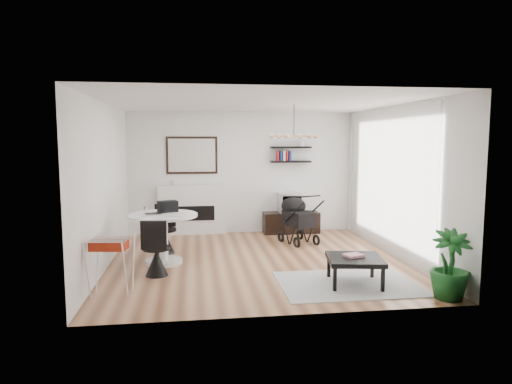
{
  "coord_description": "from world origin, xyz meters",
  "views": [
    {
      "loc": [
        -1.06,
        -7.65,
        2.09
      ],
      "look_at": [
        0.04,
        0.4,
        1.16
      ],
      "focal_mm": 32.0,
      "sensor_mm": 36.0,
      "label": 1
    }
  ],
  "objects": [
    {
      "name": "rug",
      "position": [
        1.13,
        -1.46,
        0.01
      ],
      "size": [
        1.97,
        1.42,
        0.01
      ],
      "primitive_type": "cube",
      "color": "gray",
      "rests_on": "floor"
    },
    {
      "name": "shelf_lower",
      "position": [
        1.09,
        2.37,
        1.6
      ],
      "size": [
        0.9,
        0.25,
        0.04
      ],
      "primitive_type": "cube",
      "color": "black",
      "rests_on": "wall_back"
    },
    {
      "name": "shelf_upper",
      "position": [
        1.09,
        2.37,
        1.92
      ],
      "size": [
        0.9,
        0.25,
        0.04
      ],
      "primitive_type": "cube",
      "color": "black",
      "rests_on": "wall_back"
    },
    {
      "name": "magazines",
      "position": [
        1.21,
        -1.46,
        0.43
      ],
      "size": [
        0.31,
        0.27,
        0.04
      ],
      "primitive_type": "cube",
      "rotation": [
        0.0,
        0.0,
        0.32
      ],
      "color": "#CB324D",
      "rests_on": "coffee_table"
    },
    {
      "name": "newspaper",
      "position": [
        -1.36,
        -0.12,
        0.85
      ],
      "size": [
        0.4,
        0.37,
        0.01
      ],
      "primitive_type": "cube",
      "rotation": [
        0.0,
        0.0,
        -0.36
      ],
      "color": "silver",
      "rests_on": "dining_table"
    },
    {
      "name": "wall_left",
      "position": [
        -2.5,
        0.0,
        1.35
      ],
      "size": [
        0.0,
        5.0,
        5.0
      ],
      "primitive_type": "plane",
      "rotation": [
        1.57,
        0.0,
        1.57
      ],
      "color": "white",
      "rests_on": "floor"
    },
    {
      "name": "wall_right",
      "position": [
        2.5,
        0.0,
        1.35
      ],
      "size": [
        0.0,
        5.0,
        5.0
      ],
      "primitive_type": "plane",
      "rotation": [
        1.57,
        0.0,
        -1.57
      ],
      "color": "white",
      "rests_on": "floor"
    },
    {
      "name": "dining_table",
      "position": [
        -1.59,
        0.05,
        0.56
      ],
      "size": [
        1.16,
        1.16,
        0.85
      ],
      "color": "white",
      "rests_on": "floor"
    },
    {
      "name": "floor",
      "position": [
        0.0,
        0.0,
        0.0
      ],
      "size": [
        5.0,
        5.0,
        0.0
      ],
      "primitive_type": "plane",
      "color": "brown",
      "rests_on": "ground"
    },
    {
      "name": "wall_back",
      "position": [
        0.0,
        2.5,
        1.35
      ],
      "size": [
        5.0,
        0.0,
        5.0
      ],
      "primitive_type": "plane",
      "rotation": [
        1.57,
        0.0,
        0.0
      ],
      "color": "white",
      "rests_on": "floor"
    },
    {
      "name": "tv_console",
      "position": [
        1.09,
        2.27,
        0.23
      ],
      "size": [
        1.25,
        0.44,
        0.47
      ],
      "primitive_type": "cube",
      "color": "black",
      "rests_on": "floor"
    },
    {
      "name": "chair_far",
      "position": [
        -1.61,
        0.79,
        0.28
      ],
      "size": [
        0.43,
        0.43,
        0.89
      ],
      "rotation": [
        0.0,
        0.0,
        -0.03
      ],
      "color": "black",
      "rests_on": "floor"
    },
    {
      "name": "ceiling",
      "position": [
        0.0,
        0.0,
        2.7
      ],
      "size": [
        5.0,
        5.0,
        0.0
      ],
      "primitive_type": "plane",
      "color": "white",
      "rests_on": "wall_back"
    },
    {
      "name": "potted_plant",
      "position": [
        2.25,
        -2.22,
        0.46
      ],
      "size": [
        0.58,
        0.58,
        0.92
      ],
      "primitive_type": "imported",
      "rotation": [
        0.0,
        0.0,
        -0.13
      ],
      "color": "#164E1B",
      "rests_on": "floor"
    },
    {
      "name": "black_bag",
      "position": [
        -1.52,
        0.27,
        0.94
      ],
      "size": [
        0.37,
        0.29,
        0.19
      ],
      "primitive_type": "cube",
      "rotation": [
        0.0,
        0.0,
        0.35
      ],
      "color": "black",
      "rests_on": "dining_table"
    },
    {
      "name": "drying_rack",
      "position": [
        -2.18,
        -1.51,
        0.42
      ],
      "size": [
        0.6,
        0.57,
        0.8
      ],
      "rotation": [
        0.0,
        0.0,
        -0.15
      ],
      "color": "white",
      "rests_on": "floor"
    },
    {
      "name": "stroller",
      "position": [
        1.0,
        1.28,
        0.44
      ],
      "size": [
        0.77,
        0.94,
        1.03
      ],
      "rotation": [
        0.0,
        0.0,
        0.35
      ],
      "color": "black",
      "rests_on": "floor"
    },
    {
      "name": "drinking_glass",
      "position": [
        -1.89,
        0.21,
        0.9
      ],
      "size": [
        0.06,
        0.06,
        0.1
      ],
      "primitive_type": "cylinder",
      "color": "white",
      "rests_on": "dining_table"
    },
    {
      "name": "coffee_table",
      "position": [
        1.22,
        -1.49,
        0.36
      ],
      "size": [
        0.88,
        0.88,
        0.39
      ],
      "rotation": [
        0.0,
        0.0,
        -0.17
      ],
      "color": "black",
      "rests_on": "rug"
    },
    {
      "name": "pendant_lamp",
      "position": [
        0.7,
        0.3,
        2.15
      ],
      "size": [
        0.9,
        0.9,
        0.1
      ],
      "primitive_type": null,
      "color": "tan",
      "rests_on": "ceiling"
    },
    {
      "name": "chair_near",
      "position": [
        -1.66,
        -0.67,
        0.28
      ],
      "size": [
        0.42,
        0.44,
        0.89
      ],
      "rotation": [
        0.0,
        0.0,
        3.06
      ],
      "color": "black",
      "rests_on": "floor"
    },
    {
      "name": "laptop",
      "position": [
        -1.71,
        0.01,
        0.86
      ],
      "size": [
        0.37,
        0.31,
        0.02
      ],
      "primitive_type": "imported",
      "rotation": [
        0.0,
        0.0,
        0.4
      ],
      "color": "black",
      "rests_on": "dining_table"
    },
    {
      "name": "fireplace",
      "position": [
        -1.1,
        2.42,
        0.69
      ],
      "size": [
        1.5,
        0.17,
        2.16
      ],
      "color": "white",
      "rests_on": "floor"
    },
    {
      "name": "crt_tv",
      "position": [
        1.07,
        2.27,
        0.69
      ],
      "size": [
        0.5,
        0.44,
        0.44
      ],
      "color": "silver",
      "rests_on": "tv_console"
    },
    {
      "name": "sheer_curtain",
      "position": [
        2.4,
        0.2,
        1.35
      ],
      "size": [
        0.04,
        3.6,
        2.6
      ],
      "primitive_type": "cube",
      "color": "white",
      "rests_on": "wall_right"
    }
  ]
}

